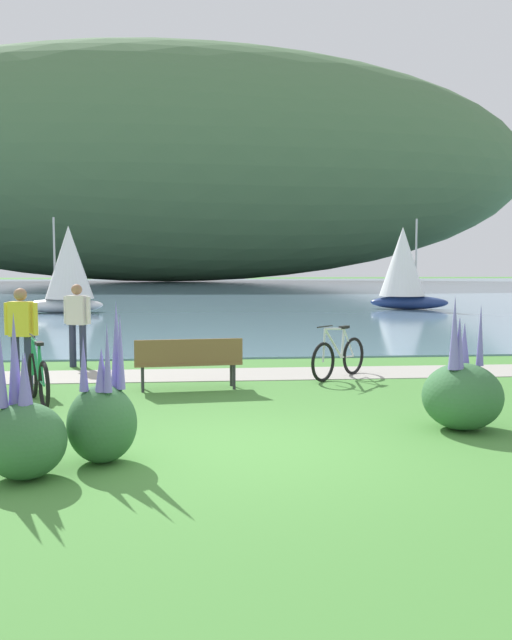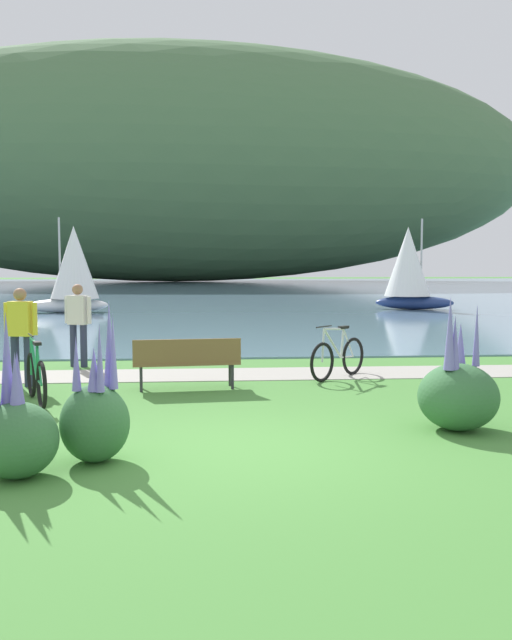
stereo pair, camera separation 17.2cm
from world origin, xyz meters
name	(u,v)px [view 1 (the left image)]	position (x,y,z in m)	size (l,w,h in m)	color
ground_plane	(249,448)	(0.00, 0.00, 0.00)	(200.00, 200.00, 0.00)	#478438
bay_water	(202,290)	(0.00, 47.40, 0.02)	(180.00, 80.00, 0.04)	#6B8EA8
distant_hillside	(167,164)	(-3.64, 73.72, 13.66)	(86.33, 28.00, 27.24)	#4C7047
shoreline_path	(227,374)	(0.00, 5.28, 0.01)	(60.00, 1.50, 0.01)	#A39E93
park_bench_near_camera	(188,359)	(-0.72, 3.76, 0.52)	(1.84, 0.64, 0.88)	brown
bicycle_leaning_near_bench	(38,378)	(-2.99, 2.82, 0.40)	(0.70, 1.67, 1.01)	black
bicycle_beside_path	(339,357)	(2.05, 4.70, 0.40)	(1.28, 1.31, 1.01)	black
person_at_shoreline	(77,320)	(-3.01, 6.53, 0.98)	(0.57, 0.34, 1.71)	#282D47
person_on_the_grass	(21,331)	(-3.59, 4.30, 0.98)	(0.60, 0.30, 1.71)	#282D47
echium_bush_closest_to_camera	(462,393)	(2.80, 0.65, 0.47)	(1.02, 1.02, 1.73)	#386B3D
echium_bush_beside_closest	(103,417)	(-1.60, -0.42, 0.49)	(0.74, 0.74, 1.73)	#386B3D
echium_bush_mid_cluster	(24,434)	(-2.30, -0.92, 0.45)	(0.82, 0.82, 1.66)	#386B3D
sailboat_nearest_to_shore	(68,268)	(-5.96, 22.15, 1.94)	(3.57, 2.43, 4.05)	white
sailboat_mid_bay	(403,267)	(8.97, 23.03, 1.98)	(3.65, 2.57, 4.13)	navy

